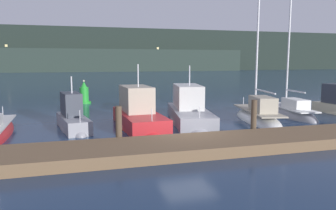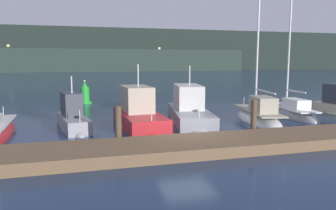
{
  "view_description": "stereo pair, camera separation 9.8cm",
  "coord_description": "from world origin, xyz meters",
  "px_view_note": "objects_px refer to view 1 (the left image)",
  "views": [
    {
      "loc": [
        -5.03,
        -14.32,
        3.7
      ],
      "look_at": [
        0.0,
        3.41,
        1.2
      ],
      "focal_mm": 35.0,
      "sensor_mm": 36.0,
      "label": 1
    },
    {
      "loc": [
        -4.94,
        -14.34,
        3.7
      ],
      "look_at": [
        0.0,
        3.41,
        1.2
      ],
      "focal_mm": 35.0,
      "sensor_mm": 36.0,
      "label": 2
    }
  ],
  "objects_px": {
    "motorboat_berth_4": "(73,123)",
    "sailboat_berth_7": "(258,118)",
    "sailboat_berth_8": "(289,114)",
    "motorboat_berth_5": "(139,120)",
    "channel_buoy": "(84,95)",
    "motorboat_berth_6": "(189,115)"
  },
  "relations": [
    {
      "from": "motorboat_berth_4",
      "to": "sailboat_berth_8",
      "type": "bearing_deg",
      "value": 2.26
    },
    {
      "from": "motorboat_berth_5",
      "to": "sailboat_berth_8",
      "type": "distance_m",
      "value": 10.56
    },
    {
      "from": "sailboat_berth_7",
      "to": "motorboat_berth_4",
      "type": "bearing_deg",
      "value": 176.82
    },
    {
      "from": "channel_buoy",
      "to": "sailboat_berth_7",
      "type": "bearing_deg",
      "value": -49.28
    },
    {
      "from": "channel_buoy",
      "to": "motorboat_berth_6",
      "type": "bearing_deg",
      "value": -61.12
    },
    {
      "from": "motorboat_berth_4",
      "to": "channel_buoy",
      "type": "bearing_deg",
      "value": 85.29
    },
    {
      "from": "motorboat_berth_4",
      "to": "sailboat_berth_7",
      "type": "distance_m",
      "value": 11.0
    },
    {
      "from": "sailboat_berth_8",
      "to": "motorboat_berth_5",
      "type": "bearing_deg",
      "value": -175.41
    },
    {
      "from": "sailboat_berth_8",
      "to": "channel_buoy",
      "type": "height_order",
      "value": "sailboat_berth_8"
    },
    {
      "from": "sailboat_berth_8",
      "to": "motorboat_berth_6",
      "type": "bearing_deg",
      "value": -178.57
    },
    {
      "from": "sailboat_berth_8",
      "to": "channel_buoy",
      "type": "bearing_deg",
      "value": 141.36
    },
    {
      "from": "channel_buoy",
      "to": "sailboat_berth_8",
      "type": "bearing_deg",
      "value": -38.64
    },
    {
      "from": "motorboat_berth_5",
      "to": "motorboat_berth_6",
      "type": "bearing_deg",
      "value": 11.5
    },
    {
      "from": "sailboat_berth_8",
      "to": "channel_buoy",
      "type": "relative_size",
      "value": 4.53
    },
    {
      "from": "motorboat_berth_6",
      "to": "sailboat_berth_8",
      "type": "bearing_deg",
      "value": 1.43
    },
    {
      "from": "motorboat_berth_5",
      "to": "channel_buoy",
      "type": "distance_m",
      "value": 11.68
    },
    {
      "from": "motorboat_berth_5",
      "to": "motorboat_berth_6",
      "type": "relative_size",
      "value": 0.86
    },
    {
      "from": "motorboat_berth_4",
      "to": "motorboat_berth_6",
      "type": "xyz_separation_m",
      "value": [
        6.82,
        0.37,
        0.08
      ]
    },
    {
      "from": "motorboat_berth_4",
      "to": "sailboat_berth_7",
      "type": "bearing_deg",
      "value": -3.18
    },
    {
      "from": "motorboat_berth_5",
      "to": "sailboat_berth_7",
      "type": "bearing_deg",
      "value": -2.47
    },
    {
      "from": "motorboat_berth_4",
      "to": "channel_buoy",
      "type": "relative_size",
      "value": 2.3
    },
    {
      "from": "sailboat_berth_7",
      "to": "channel_buoy",
      "type": "xyz_separation_m",
      "value": [
        -10.07,
        11.69,
        0.57
      ]
    }
  ]
}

